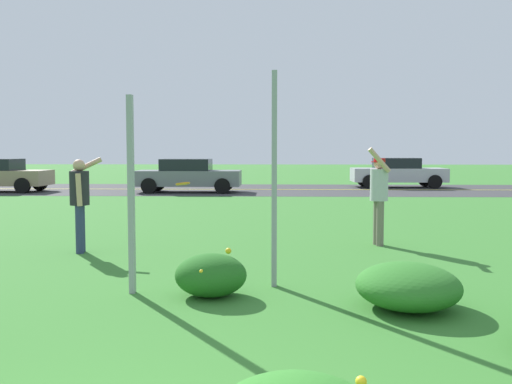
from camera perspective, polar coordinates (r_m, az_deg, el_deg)
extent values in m
plane|color=#387A2D|center=(14.32, -1.91, -3.09)|extent=(120.00, 120.00, 0.00)
cube|color=#38383A|center=(26.40, -0.09, 0.26)|extent=(120.00, 8.04, 0.01)
cube|color=yellow|center=(26.40, -0.09, 0.27)|extent=(120.00, 0.16, 0.00)
ellipsoid|color=#2D7526|center=(6.84, 15.03, -9.10)|extent=(1.20, 1.31, 0.52)
sphere|color=yellow|center=(6.82, 18.67, -8.50)|extent=(0.06, 0.06, 0.06)
sphere|color=yellow|center=(6.63, 16.07, -9.13)|extent=(0.08, 0.08, 0.08)
sphere|color=yellow|center=(6.83, 16.48, -7.99)|extent=(0.05, 0.05, 0.05)
sphere|color=yellow|center=(6.29, 16.03, -9.94)|extent=(0.06, 0.06, 0.06)
sphere|color=yellow|center=(6.61, 17.62, -8.95)|extent=(0.09, 0.09, 0.09)
sphere|color=yellow|center=(6.37, 15.16, -9.00)|extent=(0.07, 0.07, 0.07)
sphere|color=yellow|center=(3.66, 10.52, -18.21)|extent=(0.07, 0.07, 0.07)
ellipsoid|color=#23661E|center=(7.15, -4.56, -8.32)|extent=(0.89, 0.84, 0.53)
sphere|color=yellow|center=(7.23, -2.80, -5.93)|extent=(0.08, 0.08, 0.08)
sphere|color=yellow|center=(7.04, -6.54, -7.83)|extent=(0.07, 0.07, 0.07)
sphere|color=yellow|center=(6.79, -5.52, -7.97)|extent=(0.05, 0.05, 0.05)
sphere|color=yellow|center=(7.36, -4.30, -7.30)|extent=(0.06, 0.06, 0.06)
sphere|color=yellow|center=(6.93, -3.58, -8.22)|extent=(0.06, 0.06, 0.06)
sphere|color=yellow|center=(7.32, -4.57, -7.73)|extent=(0.06, 0.06, 0.06)
cube|color=#93969B|center=(7.32, -12.44, -0.30)|extent=(0.07, 0.10, 2.51)
cube|color=#93969B|center=(7.51, 1.85, 1.25)|extent=(0.07, 0.10, 2.86)
cylinder|color=#232328|center=(10.50, -17.32, 0.38)|extent=(0.34, 0.34, 0.60)
sphere|color=tan|center=(10.48, -17.37, 2.57)|extent=(0.21, 0.21, 0.21)
cylinder|color=navy|center=(10.65, -17.17, -3.49)|extent=(0.14, 0.14, 0.85)
cylinder|color=navy|center=(10.48, -17.31, -3.62)|extent=(0.14, 0.14, 0.85)
cylinder|color=tan|center=(10.66, -16.66, 2.52)|extent=(0.56, 0.19, 0.33)
cylinder|color=tan|center=(10.30, -17.38, 0.22)|extent=(0.13, 0.11, 0.57)
cylinder|color=#B2B2B7|center=(11.06, 12.27, 0.71)|extent=(0.34, 0.34, 0.61)
sphere|color=tan|center=(11.04, 12.30, 2.79)|extent=(0.21, 0.21, 0.21)
cylinder|color=#726B5B|center=(11.05, 12.36, -3.11)|extent=(0.14, 0.14, 0.86)
cylinder|color=#726B5B|center=(11.21, 12.06, -3.01)|extent=(0.14, 0.14, 0.86)
cylinder|color=tan|center=(10.83, 12.29, 3.15)|extent=(0.46, 0.17, 0.48)
cylinder|color=tan|center=(11.24, 11.81, 0.68)|extent=(0.13, 0.11, 0.57)
cylinder|color=red|center=(11.04, 12.31, 3.15)|extent=(0.22, 0.22, 0.07)
cylinder|color=red|center=(11.01, 11.84, 2.99)|extent=(0.16, 0.16, 0.02)
cylinder|color=orange|center=(10.24, -7.36, 0.85)|extent=(0.27, 0.26, 0.09)
torus|color=orange|center=(10.24, -7.36, 0.81)|extent=(0.26, 0.26, 0.09)
cylinder|color=black|center=(27.63, -20.89, 0.83)|extent=(0.66, 0.22, 0.66)
cylinder|color=black|center=(26.01, -22.42, 0.60)|extent=(0.66, 0.22, 0.66)
cube|color=slate|center=(24.84, -6.78, 1.40)|extent=(4.50, 1.82, 0.66)
cube|color=black|center=(24.83, -7.01, 2.72)|extent=(2.10, 1.64, 0.52)
cylinder|color=black|center=(25.55, -3.03, 0.85)|extent=(0.66, 0.22, 0.66)
cylinder|color=black|center=(23.78, -3.40, 0.60)|extent=(0.66, 0.22, 0.66)
cylinder|color=black|center=(26.01, -9.85, 0.86)|extent=(0.66, 0.22, 0.66)
cylinder|color=black|center=(24.27, -10.71, 0.61)|extent=(0.66, 0.22, 0.66)
cube|color=#B7BABF|center=(28.79, 14.09, 1.69)|extent=(4.50, 1.82, 0.66)
cube|color=black|center=(28.75, 13.91, 2.82)|extent=(2.10, 1.64, 0.52)
cylinder|color=black|center=(30.02, 16.62, 1.18)|extent=(0.66, 0.22, 0.66)
cylinder|color=black|center=(28.31, 17.52, 0.99)|extent=(0.66, 0.22, 0.66)
cylinder|color=black|center=(29.40, 10.76, 1.22)|extent=(0.66, 0.22, 0.66)
cylinder|color=black|center=(27.64, 11.32, 1.03)|extent=(0.66, 0.22, 0.66)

